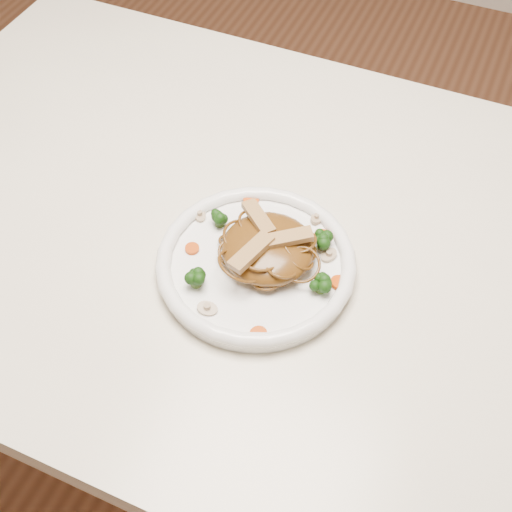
% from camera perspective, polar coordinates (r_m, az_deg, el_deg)
% --- Properties ---
extents(ground, '(4.00, 4.00, 0.00)m').
position_cam_1_polar(ground, '(1.57, -0.49, -15.46)').
color(ground, brown).
rests_on(ground, ground).
extents(table, '(1.20, 0.80, 0.75)m').
position_cam_1_polar(table, '(1.00, -0.74, -0.84)').
color(table, '#EDE6C9').
rests_on(table, ground).
extents(plate, '(0.28, 0.28, 0.02)m').
position_cam_1_polar(plate, '(0.87, 0.00, -0.90)').
color(plate, white).
rests_on(plate, table).
extents(noodle_mound, '(0.13, 0.13, 0.04)m').
position_cam_1_polar(noodle_mound, '(0.85, 1.04, 0.67)').
color(noodle_mound, brown).
rests_on(noodle_mound, plate).
extents(chicken_a, '(0.06, 0.05, 0.01)m').
position_cam_1_polar(chicken_a, '(0.84, 2.80, 1.58)').
color(chicken_a, tan).
rests_on(chicken_a, noodle_mound).
extents(chicken_b, '(0.06, 0.05, 0.01)m').
position_cam_1_polar(chicken_b, '(0.86, 0.21, 3.30)').
color(chicken_b, tan).
rests_on(chicken_b, noodle_mound).
extents(chicken_c, '(0.04, 0.07, 0.01)m').
position_cam_1_polar(chicken_c, '(0.82, -0.40, 0.35)').
color(chicken_c, tan).
rests_on(chicken_c, noodle_mound).
extents(broccoli_0, '(0.03, 0.03, 0.03)m').
position_cam_1_polar(broccoli_0, '(0.87, 5.74, 1.48)').
color(broccoli_0, '#163F0D').
rests_on(broccoli_0, plate).
extents(broccoli_1, '(0.03, 0.03, 0.03)m').
position_cam_1_polar(broccoli_1, '(0.90, -3.15, 3.32)').
color(broccoli_1, '#163F0D').
rests_on(broccoli_1, plate).
extents(broccoli_2, '(0.03, 0.03, 0.03)m').
position_cam_1_polar(broccoli_2, '(0.83, -5.20, -1.79)').
color(broccoli_2, '#163F0D').
rests_on(broccoli_2, plate).
extents(broccoli_3, '(0.03, 0.03, 0.03)m').
position_cam_1_polar(broccoli_3, '(0.83, 5.61, -2.32)').
color(broccoli_3, '#163F0D').
rests_on(broccoli_3, plate).
extents(carrot_0, '(0.03, 0.03, 0.00)m').
position_cam_1_polar(carrot_0, '(0.89, 5.68, 1.66)').
color(carrot_0, '#BE4806').
rests_on(carrot_0, plate).
extents(carrot_1, '(0.02, 0.02, 0.00)m').
position_cam_1_polar(carrot_1, '(0.88, -5.48, 0.63)').
color(carrot_1, '#BE4806').
rests_on(carrot_1, plate).
extents(carrot_2, '(0.03, 0.03, 0.00)m').
position_cam_1_polar(carrot_2, '(0.85, 7.12, -2.28)').
color(carrot_2, '#BE4806').
rests_on(carrot_2, plate).
extents(carrot_3, '(0.03, 0.03, 0.00)m').
position_cam_1_polar(carrot_3, '(0.93, -0.43, 4.79)').
color(carrot_3, '#BE4806').
rests_on(carrot_3, plate).
extents(carrot_4, '(0.02, 0.02, 0.00)m').
position_cam_1_polar(carrot_4, '(0.80, 0.22, -6.70)').
color(carrot_4, '#BE4806').
rests_on(carrot_4, plate).
extents(mushroom_0, '(0.03, 0.03, 0.01)m').
position_cam_1_polar(mushroom_0, '(0.82, -4.19, -4.52)').
color(mushroom_0, '#BFAD8F').
rests_on(mushroom_0, plate).
extents(mushroom_1, '(0.03, 0.03, 0.01)m').
position_cam_1_polar(mushroom_1, '(0.87, 6.24, 0.05)').
color(mushroom_1, '#BFAD8F').
rests_on(mushroom_1, plate).
extents(mushroom_2, '(0.03, 0.03, 0.01)m').
position_cam_1_polar(mushroom_2, '(0.91, -4.83, 3.46)').
color(mushroom_2, '#BFAD8F').
rests_on(mushroom_2, plate).
extents(mushroom_3, '(0.02, 0.02, 0.01)m').
position_cam_1_polar(mushroom_3, '(0.91, 5.18, 3.20)').
color(mushroom_3, '#BFAD8F').
rests_on(mushroom_3, plate).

